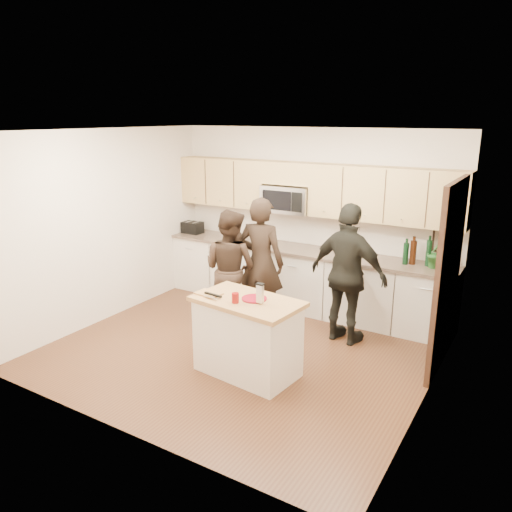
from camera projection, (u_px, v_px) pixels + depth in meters
The scene contains 21 objects.
floor at pixel (241, 350), 6.33m from camera, with size 4.50×4.50×0.00m, color #52311C.
room_shell at pixel (240, 216), 5.85m from camera, with size 4.52×4.02×2.71m.
back_cabinetry at pixel (301, 278), 7.59m from camera, with size 4.50×0.66×0.94m.
upper_cabinetry at pixel (310, 188), 7.32m from camera, with size 4.50×0.33×0.75m.
microwave at pixel (288, 199), 7.51m from camera, with size 0.76×0.41×0.40m.
doorway at pixel (449, 272), 5.64m from camera, with size 0.06×1.25×2.20m.
framed_picture at pixel (444, 239), 6.64m from camera, with size 0.30×0.03×0.38m.
dish_towel at pixel (242, 252), 7.82m from camera, with size 0.34×0.60×0.48m.
island at pixel (247, 336), 5.65m from camera, with size 1.27×0.83×0.90m.
red_plate at pixel (254, 299), 5.53m from camera, with size 0.28×0.28×0.02m, color maroon.
box_grater at pixel (260, 293), 5.36m from camera, with size 0.08×0.06×0.22m.
drink_glass at pixel (235, 298), 5.41m from camera, with size 0.08×0.08×0.11m, color maroon.
cutting_board at pixel (208, 293), 5.68m from camera, with size 0.29×0.20×0.02m, color #A87E46.
tongs at pixel (213, 295), 5.59m from camera, with size 0.25×0.03×0.02m, color black.
knife at pixel (210, 297), 5.53m from camera, with size 0.19×0.02×0.01m, color silver.
toaster at pixel (193, 227), 8.44m from camera, with size 0.33×0.23×0.19m.
bottle_cluster at pixel (426, 252), 6.57m from camera, with size 0.54×0.26×0.41m.
orchid at pixel (436, 252), 6.47m from camera, with size 0.23×0.19×0.42m, color #296528.
woman_left at pixel (261, 263), 6.86m from camera, with size 0.66×0.44×1.82m, color black.
woman_center at pixel (230, 269), 6.86m from camera, with size 0.80×0.63×1.65m, color black.
woman_right at pixel (348, 275), 6.33m from camera, with size 1.07×0.45×1.83m, color black.
Camera 1 is at (3.14, -4.84, 2.87)m, focal length 35.00 mm.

